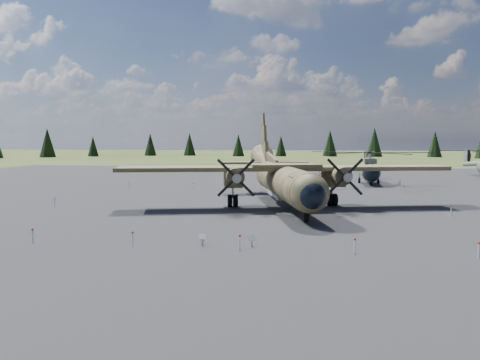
# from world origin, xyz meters

# --- Properties ---
(ground) EXTENTS (500.00, 500.00, 0.00)m
(ground) POSITION_xyz_m (0.00, 0.00, 0.00)
(ground) COLOR #54622B
(ground) RESTS_ON ground
(apron) EXTENTS (120.00, 120.00, 0.04)m
(apron) POSITION_xyz_m (0.00, 10.00, 0.00)
(apron) COLOR #545459
(apron) RESTS_ON ground
(transport_plane) EXTENTS (28.89, 25.88, 9.58)m
(transport_plane) POSITION_xyz_m (3.14, 4.29, 2.75)
(transport_plane) COLOR #31371D
(transport_plane) RESTS_ON ground
(helicopter_near) EXTENTS (17.98, 20.71, 4.39)m
(helicopter_near) POSITION_xyz_m (13.59, 27.11, 3.11)
(helicopter_near) COLOR gray
(helicopter_near) RESTS_ON ground
(info_placard_left) EXTENTS (0.46, 0.26, 0.69)m
(info_placard_left) POSITION_xyz_m (-0.23, -12.74, 0.46)
(info_placard_left) COLOR gray
(info_placard_left) RESTS_ON ground
(info_placard_right) EXTENTS (0.41, 0.19, 0.63)m
(info_placard_right) POSITION_xyz_m (2.54, -12.62, 0.42)
(info_placard_right) COLOR gray
(info_placard_right) RESTS_ON ground
(barrier_fence) EXTENTS (33.12, 29.62, 0.85)m
(barrier_fence) POSITION_xyz_m (-0.46, -0.08, 0.51)
(barrier_fence) COLOR silver
(barrier_fence) RESTS_ON ground
(treeline) EXTENTS (301.89, 301.06, 10.90)m
(treeline) POSITION_xyz_m (-11.58, -2.74, 4.81)
(treeline) COLOR black
(treeline) RESTS_ON ground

